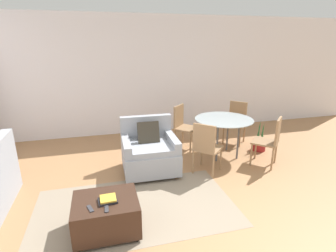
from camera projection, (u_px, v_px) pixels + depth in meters
The scene contains 14 objects.
ground_plane at pixel (211, 238), 3.00m from camera, with size 20.00×20.00×0.00m, color #A3754C.
wall_back at pixel (146, 76), 6.20m from camera, with size 12.00×0.06×2.75m.
area_rug at pixel (136, 207), 3.55m from camera, with size 2.66×1.52×0.01m.
armchair at pixel (149, 152), 4.47m from camera, with size 0.92×0.88×0.90m.
ottoman at pixel (106, 214), 3.04m from camera, with size 0.74×0.61×0.42m.
book_stack at pixel (108, 200), 2.95m from camera, with size 0.22×0.19×0.04m.
tv_remote_primary at pixel (90, 209), 2.82m from camera, with size 0.08×0.14×0.01m.
tv_remote_secondary at pixel (107, 208), 2.84m from camera, with size 0.05×0.17×0.01m.
dining_table at pixel (224, 123), 4.98m from camera, with size 1.10×1.10×0.75m.
dining_chair_near_left at pixel (206, 145), 4.31m from camera, with size 0.59×0.59×0.90m.
dining_chair_near_right at pixel (271, 138), 4.61m from camera, with size 0.59×0.59×0.90m.
dining_chair_far_left at pixel (183, 124), 5.44m from camera, with size 0.59×0.59×0.90m.
dining_chair_far_right at pixel (236, 119), 5.74m from camera, with size 0.59×0.59×0.90m.
potted_plant_small at pixel (259, 143), 5.39m from camera, with size 0.27×0.27×0.65m.
Camera 1 is at (-1.11, -2.25, 2.14)m, focal length 28.00 mm.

